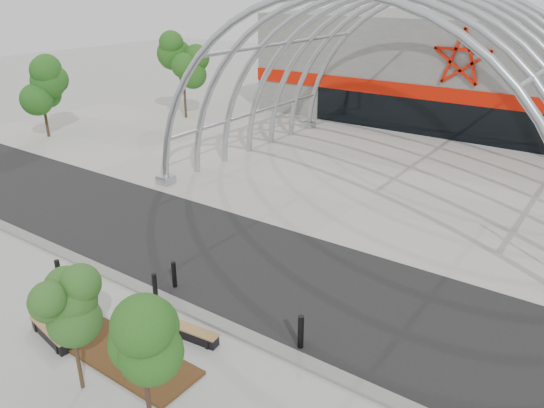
{
  "coord_description": "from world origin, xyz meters",
  "views": [
    {
      "loc": [
        10.62,
        -11.0,
        10.3
      ],
      "look_at": [
        0.0,
        4.0,
        2.6
      ],
      "focal_mm": 35.0,
      "sensor_mm": 36.0,
      "label": 1
    }
  ],
  "objects_px": {
    "street_tree_0": "(70,313)",
    "bench_1": "(192,334)",
    "bollard_2": "(155,287)",
    "bench_0": "(51,334)",
    "street_tree_1": "(141,338)"
  },
  "relations": [
    {
      "from": "street_tree_0",
      "to": "bollard_2",
      "type": "distance_m",
      "value": 4.88
    },
    {
      "from": "bench_1",
      "to": "bollard_2",
      "type": "height_order",
      "value": "bollard_2"
    },
    {
      "from": "bench_0",
      "to": "bench_1",
      "type": "height_order",
      "value": "bench_0"
    },
    {
      "from": "street_tree_0",
      "to": "bollard_2",
      "type": "height_order",
      "value": "street_tree_0"
    },
    {
      "from": "bench_0",
      "to": "street_tree_0",
      "type": "bearing_deg",
      "value": -16.9
    },
    {
      "from": "street_tree_0",
      "to": "bollard_2",
      "type": "xyz_separation_m",
      "value": [
        -1.57,
        4.21,
        -1.89
      ]
    },
    {
      "from": "street_tree_1",
      "to": "bench_1",
      "type": "height_order",
      "value": "street_tree_1"
    },
    {
      "from": "street_tree_0",
      "to": "bench_0",
      "type": "bearing_deg",
      "value": 163.1
    },
    {
      "from": "bench_0",
      "to": "bollard_2",
      "type": "bearing_deg",
      "value": 73.8
    },
    {
      "from": "bench_1",
      "to": "bollard_2",
      "type": "bearing_deg",
      "value": 160.87
    },
    {
      "from": "street_tree_1",
      "to": "bench_0",
      "type": "xyz_separation_m",
      "value": [
        -5.07,
        0.59,
        -2.41
      ]
    },
    {
      "from": "bollard_2",
      "to": "bench_1",
      "type": "bearing_deg",
      "value": -19.13
    },
    {
      "from": "bench_1",
      "to": "bench_0",
      "type": "bearing_deg",
      "value": -144.41
    },
    {
      "from": "street_tree_1",
      "to": "bench_0",
      "type": "height_order",
      "value": "street_tree_1"
    },
    {
      "from": "street_tree_0",
      "to": "bench_1",
      "type": "height_order",
      "value": "street_tree_0"
    }
  ]
}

